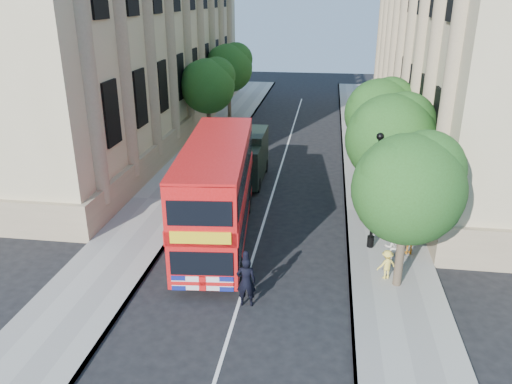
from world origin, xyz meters
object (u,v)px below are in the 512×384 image
at_px(police_constable, 246,282).
at_px(woman_pedestrian, 392,246).
at_px(lamp_post, 375,196).
at_px(double_decker_bus, 217,190).
at_px(box_van, 246,159).

xyz_separation_m(police_constable, woman_pedestrian, (5.47, 3.69, -0.10)).
distance_m(lamp_post, woman_pedestrian, 2.24).
relative_size(police_constable, woman_pedestrian, 1.30).
xyz_separation_m(double_decker_bus, police_constable, (2.08, -4.81, -1.53)).
height_order(lamp_post, double_decker_bus, lamp_post).
bearing_deg(woman_pedestrian, lamp_post, -73.37).
height_order(lamp_post, box_van, lamp_post).
relative_size(double_decker_bus, box_van, 1.95).
distance_m(double_decker_bus, woman_pedestrian, 7.80).
bearing_deg(police_constable, double_decker_bus, -72.26).
height_order(lamp_post, woman_pedestrian, lamp_post).
bearing_deg(double_decker_bus, woman_pedestrian, -14.12).
xyz_separation_m(box_van, police_constable, (2.09, -12.75, -0.47)).
distance_m(lamp_post, double_decker_bus, 6.79).
height_order(police_constable, woman_pedestrian, police_constable).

